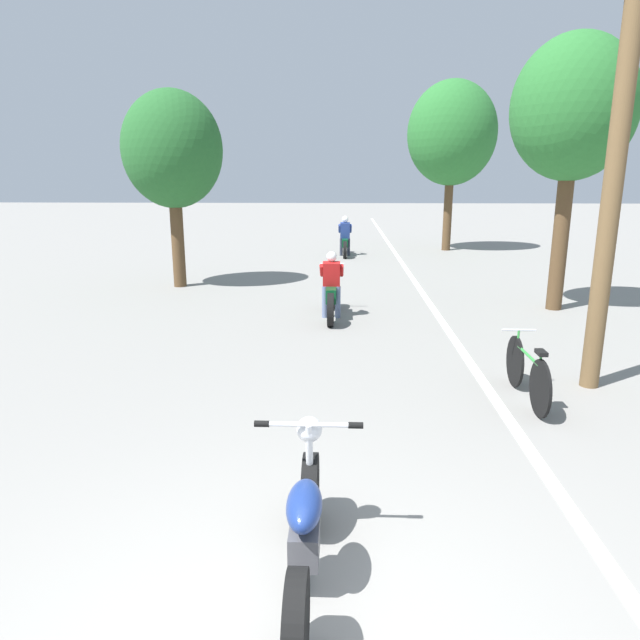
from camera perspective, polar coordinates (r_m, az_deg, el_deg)
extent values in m
cube|color=white|center=(15.72, 9.42, 3.87)|extent=(0.14, 48.00, 0.01)
cylinder|color=brown|center=(8.14, 27.35, 12.74)|extent=(0.24, 0.24, 5.54)
cylinder|color=#513A23|center=(12.97, 22.97, 8.14)|extent=(0.32, 0.32, 3.30)
ellipsoid|color=#286B2D|center=(12.99, 24.04, 18.81)|extent=(2.45, 2.21, 2.82)
cylinder|color=#513A23|center=(22.59, 12.68, 10.97)|extent=(0.32, 0.32, 3.28)
ellipsoid|color=#286B2D|center=(22.62, 13.06, 17.74)|extent=(3.28, 2.95, 3.77)
cylinder|color=#513A23|center=(15.04, -14.07, 8.22)|extent=(0.32, 0.32, 2.63)
ellipsoid|color=#235B28|center=(14.99, -14.56, 16.19)|extent=(2.46, 2.22, 2.83)
cylinder|color=black|center=(4.74, -0.97, -16.86)|extent=(0.12, 0.63, 0.63)
cylinder|color=black|center=(3.61, -2.38, -28.32)|extent=(0.12, 0.63, 0.63)
ellipsoid|color=navy|center=(3.97, -1.58, -18.02)|extent=(0.24, 0.56, 0.22)
cube|color=#4C4C51|center=(4.13, -1.56, -21.25)|extent=(0.20, 0.36, 0.24)
cylinder|color=silver|center=(4.50, -1.05, -13.80)|extent=(0.06, 0.23, 0.68)
cylinder|color=silver|center=(4.27, -1.15, -10.41)|extent=(0.69, 0.04, 0.04)
cylinder|color=black|center=(4.30, -5.85, -10.29)|extent=(0.11, 0.05, 0.05)
cylinder|color=black|center=(4.26, 3.60, -10.47)|extent=(0.11, 0.05, 0.05)
sphere|color=silver|center=(4.38, -1.07, -10.88)|extent=(0.20, 0.20, 0.20)
cylinder|color=black|center=(12.19, 1.21, 2.61)|extent=(0.12, 0.64, 0.64)
cylinder|color=black|center=(10.74, 1.06, 1.02)|extent=(0.12, 0.64, 0.64)
cube|color=#0C4723|center=(11.43, 1.15, 2.75)|extent=(0.20, 0.95, 0.28)
cylinder|color=silver|center=(11.98, 1.22, 5.65)|extent=(0.50, 0.03, 0.03)
cylinder|color=slate|center=(11.42, 0.48, 1.82)|extent=(0.11, 0.11, 0.64)
cylinder|color=slate|center=(11.41, 1.79, 1.81)|extent=(0.11, 0.11, 0.64)
cube|color=red|center=(11.34, 1.15, 4.61)|extent=(0.34, 0.27, 0.50)
cylinder|color=red|center=(11.50, 0.17, 4.99)|extent=(0.08, 0.40, 0.31)
cylinder|color=red|center=(11.49, 2.17, 4.97)|extent=(0.08, 0.40, 0.31)
sphere|color=white|center=(11.33, 1.17, 6.36)|extent=(0.20, 0.20, 0.20)
cylinder|color=black|center=(21.42, 2.50, 7.53)|extent=(0.12, 0.59, 0.59)
cylinder|color=black|center=(19.89, 2.51, 7.02)|extent=(0.12, 0.59, 0.59)
cube|color=#0C4723|center=(20.63, 2.51, 7.78)|extent=(0.20, 0.99, 0.28)
cylinder|color=silver|center=(21.26, 2.52, 9.24)|extent=(0.50, 0.03, 0.03)
cylinder|color=#282D3D|center=(20.60, 2.14, 7.31)|extent=(0.11, 0.11, 0.62)
cylinder|color=#282D3D|center=(20.60, 2.87, 7.30)|extent=(0.11, 0.11, 0.62)
cube|color=navy|center=(20.57, 2.52, 8.94)|extent=(0.34, 0.28, 0.58)
cylinder|color=navy|center=(20.72, 1.96, 9.14)|extent=(0.08, 0.46, 0.35)
cylinder|color=navy|center=(20.73, 3.08, 9.13)|extent=(0.08, 0.46, 0.35)
sphere|color=white|center=(20.58, 2.53, 10.04)|extent=(0.23, 0.23, 0.23)
cylinder|color=black|center=(8.11, 18.91, -3.93)|extent=(0.04, 0.69, 0.69)
cylinder|color=black|center=(7.20, 21.16, -6.40)|extent=(0.04, 0.69, 0.69)
cylinder|color=#2D8C38|center=(7.58, 20.12, -3.36)|extent=(0.04, 0.81, 0.04)
cylinder|color=#2D8C38|center=(7.21, 21.11, -4.64)|extent=(0.03, 0.03, 0.41)
cube|color=black|center=(7.14, 21.25, -3.06)|extent=(0.10, 0.20, 0.05)
cylinder|color=#2D8C38|center=(8.00, 19.14, -2.51)|extent=(0.03, 0.03, 0.45)
cylinder|color=silver|center=(7.94, 19.27, -0.95)|extent=(0.44, 0.03, 0.03)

